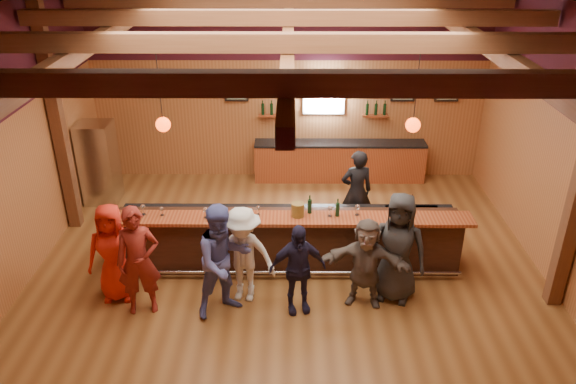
% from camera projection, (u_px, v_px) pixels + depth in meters
% --- Properties ---
extents(room, '(9.04, 9.00, 4.52)m').
position_uv_depth(room, '(288.00, 93.00, 8.79)').
color(room, brown).
rests_on(room, ground).
extents(bar_counter, '(6.30, 1.07, 1.11)m').
position_uv_depth(bar_counter, '(289.00, 237.00, 10.07)').
color(bar_counter, black).
rests_on(bar_counter, ground).
extents(back_bar_cabinet, '(4.00, 0.52, 0.95)m').
position_uv_depth(back_bar_cabinet, '(339.00, 161.00, 13.28)').
color(back_bar_cabinet, maroon).
rests_on(back_bar_cabinet, ground).
extents(window, '(0.95, 0.09, 0.95)m').
position_uv_depth(window, '(324.00, 94.00, 12.79)').
color(window, silver).
rests_on(window, room).
extents(framed_pictures, '(5.35, 0.05, 0.45)m').
position_uv_depth(framed_pictures, '(362.00, 92.00, 12.75)').
color(framed_pictures, black).
rests_on(framed_pictures, room).
extents(wine_shelves, '(3.00, 0.18, 0.30)m').
position_uv_depth(wine_shelves, '(324.00, 113.00, 12.92)').
color(wine_shelves, maroon).
rests_on(wine_shelves, room).
extents(pendant_lights, '(4.24, 0.24, 1.37)m').
position_uv_depth(pendant_lights, '(288.00, 124.00, 8.96)').
color(pendant_lights, black).
rests_on(pendant_lights, room).
extents(stainless_fridge, '(0.70, 0.70, 1.80)m').
position_uv_depth(stainless_fridge, '(99.00, 163.00, 12.12)').
color(stainless_fridge, silver).
rests_on(stainless_fridge, ground).
extents(customer_orange, '(0.85, 0.58, 1.70)m').
position_uv_depth(customer_orange, '(113.00, 253.00, 9.00)').
color(customer_orange, red).
rests_on(customer_orange, ground).
extents(customer_redvest, '(0.74, 0.56, 1.83)m').
position_uv_depth(customer_redvest, '(138.00, 261.00, 8.65)').
color(customer_redvest, maroon).
rests_on(customer_redvest, ground).
extents(customer_denim, '(1.16, 1.09, 1.90)m').
position_uv_depth(customer_denim, '(223.00, 261.00, 8.61)').
color(customer_denim, '#5159A2').
rests_on(customer_denim, ground).
extents(customer_white, '(1.19, 0.83, 1.68)m').
position_uv_depth(customer_white, '(243.00, 255.00, 8.95)').
color(customer_white, silver).
rests_on(customer_white, ground).
extents(customer_navy, '(0.96, 0.55, 1.54)m').
position_uv_depth(customer_navy, '(297.00, 269.00, 8.72)').
color(customer_navy, '#1C1A34').
rests_on(customer_navy, ground).
extents(customer_brown, '(1.49, 0.71, 1.54)m').
position_uv_depth(customer_brown, '(365.00, 263.00, 8.88)').
color(customer_brown, '#5C5049').
rests_on(customer_brown, ground).
extents(customer_dark, '(1.06, 0.85, 1.89)m').
position_uv_depth(customer_dark, '(398.00, 248.00, 8.96)').
color(customer_dark, '#242527').
rests_on(customer_dark, ground).
extents(bartender, '(0.69, 0.51, 1.72)m').
position_uv_depth(bartender, '(356.00, 192.00, 10.96)').
color(bartender, black).
rests_on(bartender, ground).
extents(ice_bucket, '(0.22, 0.22, 0.24)m').
position_uv_depth(ice_bucket, '(298.00, 210.00, 9.50)').
color(ice_bucket, brown).
rests_on(ice_bucket, bar_counter).
extents(bottle_a, '(0.07, 0.07, 0.33)m').
position_uv_depth(bottle_a, '(310.00, 206.00, 9.60)').
color(bottle_a, black).
rests_on(bottle_a, bar_counter).
extents(bottle_b, '(0.07, 0.07, 0.32)m').
position_uv_depth(bottle_b, '(338.00, 209.00, 9.50)').
color(bottle_b, black).
rests_on(bottle_b, bar_counter).
extents(glass_a, '(0.09, 0.09, 0.20)m').
position_uv_depth(glass_a, '(143.00, 207.00, 9.53)').
color(glass_a, silver).
rests_on(glass_a, bar_counter).
extents(glass_b, '(0.07, 0.07, 0.16)m').
position_uv_depth(glass_b, '(162.00, 209.00, 9.52)').
color(glass_b, silver).
rests_on(glass_b, bar_counter).
extents(glass_c, '(0.09, 0.09, 0.20)m').
position_uv_depth(glass_c, '(205.00, 211.00, 9.43)').
color(glass_c, silver).
rests_on(glass_c, bar_counter).
extents(glass_d, '(0.08, 0.08, 0.19)m').
position_uv_depth(glass_d, '(225.00, 209.00, 9.49)').
color(glass_d, silver).
rests_on(glass_d, bar_counter).
extents(glass_e, '(0.08, 0.08, 0.17)m').
position_uv_depth(glass_e, '(258.00, 208.00, 9.54)').
color(glass_e, silver).
rests_on(glass_e, bar_counter).
extents(glass_f, '(0.09, 0.09, 0.20)m').
position_uv_depth(glass_f, '(330.00, 209.00, 9.48)').
color(glass_f, silver).
rests_on(glass_f, bar_counter).
extents(glass_g, '(0.09, 0.09, 0.20)m').
position_uv_depth(glass_g, '(357.00, 208.00, 9.52)').
color(glass_g, silver).
rests_on(glass_g, bar_counter).
extents(glass_h, '(0.07, 0.07, 0.16)m').
position_uv_depth(glass_h, '(411.00, 210.00, 9.50)').
color(glass_h, silver).
rests_on(glass_h, bar_counter).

